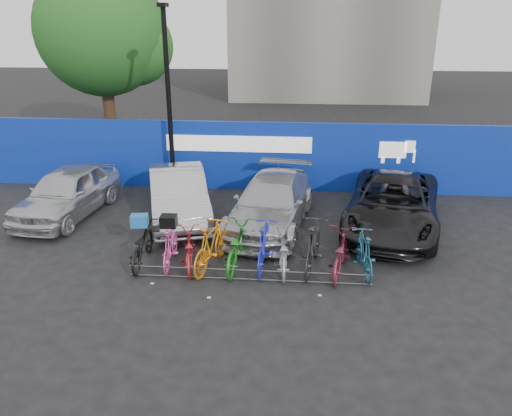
# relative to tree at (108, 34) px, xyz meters

# --- Properties ---
(ground) EXTENTS (100.00, 100.00, 0.00)m
(ground) POSITION_rel_tree_xyz_m (6.77, -10.06, -5.07)
(ground) COLOR black
(ground) RESTS_ON ground
(hoarding) EXTENTS (22.00, 0.18, 2.40)m
(hoarding) POSITION_rel_tree_xyz_m (6.78, -4.06, -3.86)
(hoarding) COLOR navy
(hoarding) RESTS_ON ground
(tree) EXTENTS (5.40, 5.20, 7.80)m
(tree) POSITION_rel_tree_xyz_m (0.00, 0.00, 0.00)
(tree) COLOR #382314
(tree) RESTS_ON ground
(lamppost) EXTENTS (0.25, 0.50, 6.11)m
(lamppost) POSITION_rel_tree_xyz_m (3.57, -4.66, -1.80)
(lamppost) COLOR black
(lamppost) RESTS_ON ground
(bike_rack) EXTENTS (5.60, 0.03, 0.30)m
(bike_rack) POSITION_rel_tree_xyz_m (6.77, -10.66, -4.91)
(bike_rack) COLOR #595B60
(bike_rack) RESTS_ON ground
(car_0) EXTENTS (2.23, 4.52, 1.48)m
(car_0) POSITION_rel_tree_xyz_m (0.88, -7.01, -4.33)
(car_0) COLOR #BDBCC2
(car_0) RESTS_ON ground
(car_1) EXTENTS (2.85, 4.82, 1.50)m
(car_1) POSITION_rel_tree_xyz_m (4.29, -6.95, -4.32)
(car_1) COLOR #A5A5A9
(car_1) RESTS_ON ground
(car_2) EXTENTS (2.71, 5.12, 1.41)m
(car_2) POSITION_rel_tree_xyz_m (7.09, -7.29, -4.36)
(car_2) COLOR #ADADB2
(car_2) RESTS_ON ground
(car_3) EXTENTS (3.58, 5.73, 1.48)m
(car_3) POSITION_rel_tree_xyz_m (10.54, -7.22, -4.33)
(car_3) COLOR black
(car_3) RESTS_ON ground
(bike_0) EXTENTS (0.75, 1.93, 1.00)m
(bike_0) POSITION_rel_tree_xyz_m (4.07, -9.98, -4.57)
(bike_0) COLOR black
(bike_0) RESTS_ON ground
(bike_1) EXTENTS (0.57, 1.72, 1.02)m
(bike_1) POSITION_rel_tree_xyz_m (4.79, -10.00, -4.56)
(bike_1) COLOR #ED54A9
(bike_1) RESTS_ON ground
(bike_2) EXTENTS (0.96, 1.84, 0.92)m
(bike_2) POSITION_rel_tree_xyz_m (5.24, -10.06, -4.61)
(bike_2) COLOR red
(bike_2) RESTS_ON ground
(bike_3) EXTENTS (1.01, 2.00, 1.16)m
(bike_3) POSITION_rel_tree_xyz_m (5.81, -10.06, -4.49)
(bike_3) COLOR orange
(bike_3) RESTS_ON ground
(bike_4) EXTENTS (0.89, 2.10, 1.07)m
(bike_4) POSITION_rel_tree_xyz_m (6.40, -9.94, -4.53)
(bike_4) COLOR #1A801C
(bike_4) RESTS_ON ground
(bike_5) EXTENTS (0.69, 1.94, 1.14)m
(bike_5) POSITION_rel_tree_xyz_m (7.06, -9.93, -4.50)
(bike_5) COLOR #222AB4
(bike_5) RESTS_ON ground
(bike_6) EXTENTS (0.75, 1.84, 0.95)m
(bike_6) POSITION_rel_tree_xyz_m (7.51, -10.02, -4.59)
(bike_6) COLOR #9C9FA3
(bike_6) RESTS_ON ground
(bike_7) EXTENTS (0.93, 2.10, 1.22)m
(bike_7) POSITION_rel_tree_xyz_m (8.23, -9.93, -4.46)
(bike_7) COLOR #232325
(bike_7) RESTS_ON ground
(bike_8) EXTENTS (1.02, 1.99, 1.00)m
(bike_8) POSITION_rel_tree_xyz_m (8.85, -10.07, -4.57)
(bike_8) COLOR maroon
(bike_8) RESTS_ON ground
(bike_9) EXTENTS (0.65, 1.75, 1.03)m
(bike_9) POSITION_rel_tree_xyz_m (9.42, -10.00, -4.56)
(bike_9) COLOR #1B5876
(bike_9) RESTS_ON ground
(cargo_crate) EXTENTS (0.44, 0.36, 0.28)m
(cargo_crate) POSITION_rel_tree_xyz_m (4.07, -9.98, -3.93)
(cargo_crate) COLOR #1E62A8
(cargo_crate) RESTS_ON bike_0
(cargo_topcase) EXTENTS (0.40, 0.36, 0.28)m
(cargo_topcase) POSITION_rel_tree_xyz_m (4.79, -10.00, -3.91)
(cargo_topcase) COLOR black
(cargo_topcase) RESTS_ON bike_1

